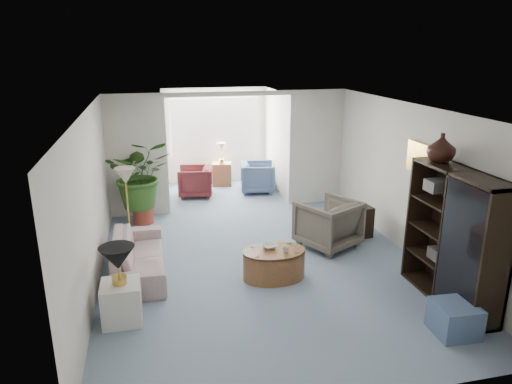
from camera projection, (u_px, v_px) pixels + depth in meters
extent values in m
plane|color=#8497AE|center=(265.00, 269.00, 7.41)|extent=(6.00, 6.00, 0.00)
plane|color=#8497AE|center=(223.00, 194.00, 11.22)|extent=(2.60, 2.60, 0.00)
cube|color=silver|center=(137.00, 157.00, 9.42)|extent=(1.20, 0.12, 2.50)
cube|color=silver|center=(316.00, 148.00, 10.24)|extent=(1.20, 0.12, 2.50)
cube|color=silver|center=(229.00, 94.00, 9.47)|extent=(2.60, 0.12, 0.10)
cube|color=white|center=(215.00, 128.00, 11.81)|extent=(2.20, 0.02, 1.50)
cube|color=white|center=(215.00, 128.00, 11.78)|extent=(2.20, 0.02, 1.50)
cube|color=beige|center=(419.00, 158.00, 7.34)|extent=(0.04, 0.50, 0.40)
imported|color=#B4A998|center=(139.00, 255.00, 7.24)|extent=(0.76, 1.94, 0.57)
cube|color=silver|center=(122.00, 302.00, 5.94)|extent=(0.48, 0.48, 0.53)
cone|color=black|center=(117.00, 258.00, 5.76)|extent=(0.44, 0.44, 0.30)
cone|color=beige|center=(125.00, 176.00, 8.02)|extent=(0.36, 0.36, 0.28)
cylinder|color=brown|center=(274.00, 264.00, 7.08)|extent=(1.17, 1.17, 0.45)
imported|color=beige|center=(269.00, 246.00, 7.09)|extent=(0.28, 0.28, 0.06)
imported|color=beige|center=(286.00, 249.00, 6.94)|extent=(0.12, 0.12, 0.09)
imported|color=#635A4E|center=(328.00, 223.00, 8.16)|extent=(1.23, 1.24, 0.84)
cube|color=black|center=(357.00, 221.00, 8.63)|extent=(0.52, 0.44, 0.57)
cube|color=black|center=(454.00, 238.00, 6.25)|extent=(0.44, 1.66, 1.85)
imported|color=black|center=(442.00, 148.00, 6.38)|extent=(0.38, 0.38, 0.40)
cube|color=slate|center=(455.00, 319.00, 5.71)|extent=(0.52, 0.52, 0.40)
cylinder|color=#983A2C|center=(144.00, 215.00, 9.33)|extent=(0.40, 0.40, 0.32)
imported|color=#2D541C|center=(140.00, 174.00, 9.08)|extent=(1.23, 1.07, 1.37)
imported|color=slate|center=(258.00, 177.00, 11.28)|extent=(0.91, 0.89, 0.72)
imported|color=maroon|center=(195.00, 181.00, 10.96)|extent=(0.88, 0.87, 0.70)
cube|color=brown|center=(222.00, 174.00, 11.83)|extent=(0.52, 0.44, 0.58)
cube|color=#353230|center=(442.00, 254.00, 6.45)|extent=(0.30, 0.26, 0.16)
cube|color=#43403E|center=(461.00, 232.00, 6.01)|extent=(0.30, 0.26, 0.16)
cube|color=#302B25|center=(474.00, 203.00, 5.74)|extent=(0.30, 0.26, 0.16)
cube|color=#484644|center=(438.00, 186.00, 6.43)|extent=(0.30, 0.26, 0.16)
cube|color=#292624|center=(473.00, 276.00, 5.84)|extent=(0.30, 0.26, 0.16)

